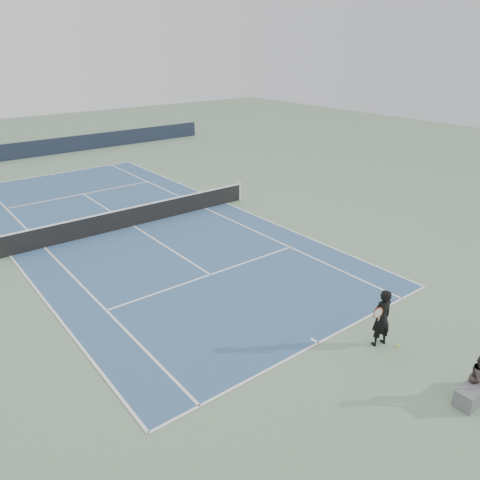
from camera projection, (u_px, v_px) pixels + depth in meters
ground at (133, 226)px, 22.15m from camera, size 80.00×80.00×0.00m
court_surface at (133, 226)px, 22.15m from camera, size 10.97×23.77×0.01m
tennis_net at (133, 216)px, 21.96m from camera, size 12.90×0.10×1.07m
windscreen_far at (25, 150)px, 34.88m from camera, size 30.00×0.25×1.20m
tennis_player at (382, 318)px, 13.18m from camera, size 0.83×0.60×1.77m
tennis_ball at (398, 345)px, 13.39m from camera, size 0.07×0.07×0.07m
spectator_bench at (478, 384)px, 11.31m from camera, size 1.47×0.64×1.23m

